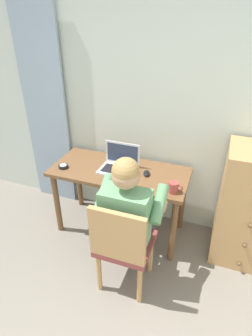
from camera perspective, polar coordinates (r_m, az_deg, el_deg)
The scene contains 10 objects.
wall_back at distance 2.65m, azimuth 7.83°, elevation 12.18°, with size 4.80×0.05×2.50m, color silver.
curtain_panel at distance 3.13m, azimuth -16.04°, elevation 11.60°, with size 0.49×0.03×2.24m, color #8EA3B7.
desk at distance 2.69m, azimuth -1.28°, elevation -2.40°, with size 1.29×0.58×0.71m.
dresser at distance 2.67m, azimuth 23.85°, elevation -7.30°, with size 0.52×0.50×1.09m.
chair at distance 2.22m, azimuth -0.68°, elevation -15.12°, with size 0.42×0.40×0.87m.
person_seated at distance 2.22m, azimuth 0.95°, elevation -8.66°, with size 0.53×0.59×1.19m.
laptop at distance 2.64m, azimuth -1.34°, elevation 0.77°, with size 0.34×0.26×0.24m.
computer_mouse at distance 2.57m, azimuth 4.19°, elevation -1.06°, with size 0.06×0.10×0.03m, color black.
desk_clock at distance 2.74m, azimuth -12.60°, elevation 0.33°, with size 0.09×0.09×0.03m.
coffee_mug at distance 2.35m, azimuth 9.64°, elevation -3.90°, with size 0.12×0.08×0.09m.
Camera 1 is at (0.52, -0.27, 2.06)m, focal length 30.06 mm.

